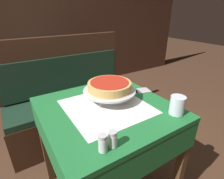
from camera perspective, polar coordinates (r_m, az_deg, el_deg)
dining_table_front at (r=1.15m, az=-1.67°, el=-10.79°), size 0.77×0.77×0.76m
dining_table_rear at (r=2.54m, az=-22.15°, el=7.57°), size 0.67×0.67×0.75m
booth_bench at (r=1.97m, az=-12.86°, el=-5.94°), size 1.31×0.46×1.07m
back_wall_panel at (r=2.99m, az=-25.07°, el=20.54°), size 6.00×0.04×2.40m
pizza_pan_stand at (r=1.13m, az=-0.82°, el=-0.47°), size 0.34×0.34×0.07m
deep_dish_pizza at (r=1.11m, az=-0.83°, el=1.26°), size 0.28×0.28×0.05m
pizza_server at (r=1.27m, az=6.65°, el=-0.74°), size 0.30×0.12×0.01m
water_glass_near at (r=1.05m, az=20.52°, el=-4.86°), size 0.08×0.08×0.11m
salt_shaker at (r=0.76m, az=-3.00°, el=-17.08°), size 0.04×0.04×0.08m
pepper_shaker at (r=0.78m, az=0.22°, el=-15.90°), size 0.04×0.04×0.08m
condiment_caddy at (r=2.57m, az=-24.14°, el=11.00°), size 0.13×0.13×0.16m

